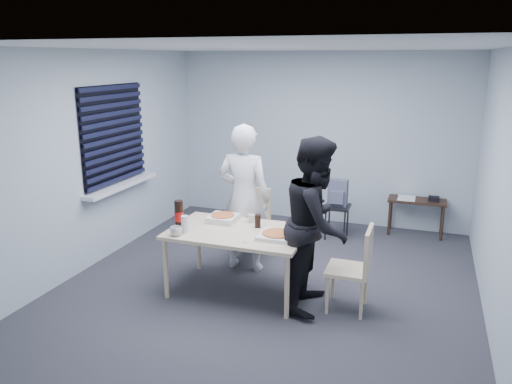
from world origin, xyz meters
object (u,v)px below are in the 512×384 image
at_px(person_black, 317,224).
at_px(side_table, 417,205).
at_px(chair_far, 253,218).
at_px(chair_right, 357,264).
at_px(person_white, 244,198).
at_px(backpack, 338,193).
at_px(mug_a, 176,231).
at_px(soda_bottle, 179,215).
at_px(mug_b, 251,218).
at_px(stool, 337,213).
at_px(dining_table, 238,236).

distance_m(person_black, side_table, 2.77).
height_order(chair_far, chair_right, same).
xyz_separation_m(person_black, side_table, (0.91, 2.58, -0.43)).
distance_m(person_white, person_black, 1.21).
xyz_separation_m(person_white, side_table, (1.93, 1.93, -0.43)).
distance_m(backpack, mug_a, 2.70).
bearing_deg(mug_a, person_white, 68.75).
relative_size(person_black, soda_bottle, 5.70).
height_order(chair_right, mug_b, chair_right).
bearing_deg(chair_far, mug_b, -71.25).
relative_size(chair_right, stool, 1.84).
bearing_deg(mug_b, mug_a, -131.12).
bearing_deg(mug_a, person_black, 13.54).
height_order(mug_b, soda_bottle, soda_bottle).
relative_size(side_table, stool, 1.66).
bearing_deg(mug_a, side_table, 51.55).
bearing_deg(soda_bottle, stool, 58.42).
bearing_deg(chair_right, soda_bottle, -176.38).
height_order(person_white, mug_b, person_white).
xyz_separation_m(chair_right, mug_b, (-1.24, 0.33, 0.24)).
relative_size(person_white, person_black, 1.00).
distance_m(mug_a, mug_b, 0.90).
xyz_separation_m(person_black, stool, (-0.15, 2.06, -0.51)).
xyz_separation_m(chair_far, person_white, (0.04, -0.40, 0.37)).
xyz_separation_m(chair_right, mug_a, (-1.83, -0.35, 0.24)).
xyz_separation_m(chair_right, stool, (-0.57, 2.05, -0.14)).
height_order(person_black, mug_a, person_black).
relative_size(chair_far, side_table, 1.11).
bearing_deg(mug_b, stool, 68.83).
bearing_deg(mug_b, person_white, 123.10).
relative_size(chair_right, person_white, 0.50).
relative_size(chair_far, mug_a, 7.24).
bearing_deg(person_black, side_table, -19.41).
relative_size(stool, mug_a, 3.93).
xyz_separation_m(side_table, backpack, (-1.06, -0.53, 0.21)).
xyz_separation_m(chair_far, backpack, (0.91, 0.99, 0.15)).
bearing_deg(person_white, side_table, -135.07).
bearing_deg(side_table, backpack, -153.52).
bearing_deg(dining_table, mug_a, -146.67).
distance_m(stool, mug_b, 1.89).
distance_m(stool, mug_a, 2.74).
relative_size(chair_right, mug_a, 7.24).
bearing_deg(chair_right, person_black, -178.96).
relative_size(backpack, soda_bottle, 1.21).
bearing_deg(chair_far, side_table, 37.68).
distance_m(side_table, stool, 1.18).
bearing_deg(chair_right, dining_table, 179.38).
xyz_separation_m(person_black, backpack, (-0.15, 2.05, -0.22)).
distance_m(backpack, soda_bottle, 2.55).
distance_m(chair_far, soda_bottle, 1.29).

